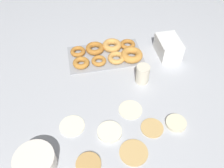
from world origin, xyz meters
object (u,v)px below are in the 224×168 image
(pancake_0, at_px, (152,128))
(batter_bowl, at_px, (35,162))
(container_stack, at_px, (168,47))
(pancake_2, at_px, (72,126))
(pancake_4, at_px, (176,123))
(pancake_3, at_px, (134,152))
(pancake_5, at_px, (88,164))
(donut_tray, at_px, (109,53))
(paper_cup, at_px, (143,74))
(pancake_6, at_px, (130,109))
(pancake_1, at_px, (110,132))

(pancake_0, relative_size, batter_bowl, 0.64)
(pancake_0, xyz_separation_m, batter_bowl, (0.47, 0.07, 0.03))
(container_stack, bearing_deg, pancake_2, 33.49)
(pancake_4, height_order, container_stack, container_stack)
(pancake_3, bearing_deg, pancake_5, 4.31)
(pancake_5, relative_size, donut_tray, 0.24)
(pancake_4, xyz_separation_m, paper_cup, (0.07, -0.27, 0.04))
(pancake_3, relative_size, donut_tray, 0.28)
(pancake_6, xyz_separation_m, donut_tray, (0.03, -0.38, 0.01))
(pancake_2, relative_size, pancake_4, 1.22)
(pancake_2, bearing_deg, donut_tray, -119.91)
(pancake_4, xyz_separation_m, donut_tray, (0.20, -0.49, 0.01))
(pancake_3, xyz_separation_m, pancake_4, (-0.21, -0.09, 0.00))
(pancake_5, bearing_deg, batter_bowl, -9.59)
(batter_bowl, xyz_separation_m, container_stack, (-0.70, -0.52, 0.01))
(pancake_5, relative_size, container_stack, 0.61)
(pancake_1, xyz_separation_m, pancake_3, (-0.08, 0.11, -0.00))
(pancake_4, xyz_separation_m, batter_bowl, (0.58, 0.07, 0.03))
(pancake_0, relative_size, pancake_1, 0.93)
(donut_tray, distance_m, paper_cup, 0.25)
(pancake_2, relative_size, batter_bowl, 0.72)
(pancake_3, bearing_deg, pancake_6, -100.70)
(paper_cup, bearing_deg, pancake_2, 28.31)
(batter_bowl, height_order, container_stack, container_stack)
(donut_tray, bearing_deg, pancake_3, 88.74)
(pancake_0, bearing_deg, donut_tray, -79.43)
(pancake_0, relative_size, container_stack, 0.61)
(pancake_1, height_order, donut_tray, donut_tray)
(pancake_6, bearing_deg, donut_tray, -86.22)
(pancake_1, relative_size, donut_tray, 0.26)
(pancake_4, distance_m, donut_tray, 0.53)
(batter_bowl, relative_size, paper_cup, 1.57)
(pancake_1, distance_m, batter_bowl, 0.31)
(pancake_0, bearing_deg, pancake_2, -12.93)
(pancake_4, bearing_deg, paper_cup, -75.01)
(pancake_5, distance_m, batter_bowl, 0.19)
(pancake_5, relative_size, batter_bowl, 0.64)
(pancake_2, relative_size, pancake_6, 1.02)
(pancake_1, xyz_separation_m, pancake_6, (-0.11, -0.09, -0.00))
(donut_tray, relative_size, batter_bowl, 2.68)
(pancake_5, bearing_deg, container_stack, -132.98)
(paper_cup, bearing_deg, pancake_0, 83.05)
(pancake_5, height_order, container_stack, container_stack)
(pancake_1, distance_m, paper_cup, 0.34)
(pancake_4, xyz_separation_m, pancake_5, (0.39, 0.11, -0.00))
(pancake_6, bearing_deg, batter_bowl, 24.23)
(pancake_1, relative_size, container_stack, 0.65)
(donut_tray, height_order, batter_bowl, batter_bowl)
(pancake_1, distance_m, donut_tray, 0.48)
(pancake_3, xyz_separation_m, batter_bowl, (0.37, -0.02, 0.03))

